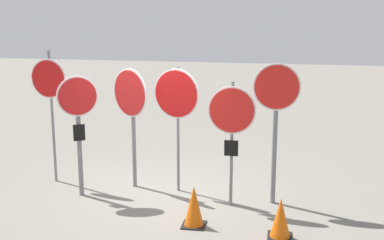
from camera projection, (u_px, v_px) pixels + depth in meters
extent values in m
plane|color=gray|center=(157.00, 193.00, 9.90)|extent=(40.00, 40.00, 0.00)
cylinder|color=slate|center=(52.00, 117.00, 10.28)|extent=(0.05, 0.05, 2.58)
cylinder|color=white|center=(49.00, 79.00, 10.06)|extent=(0.75, 0.13, 0.75)
cylinder|color=red|center=(48.00, 79.00, 10.05)|extent=(0.69, 0.13, 0.69)
cylinder|color=slate|center=(79.00, 139.00, 9.59)|extent=(0.09, 0.09, 2.12)
cylinder|color=white|center=(77.00, 96.00, 9.35)|extent=(0.65, 0.36, 0.73)
cylinder|color=red|center=(77.00, 96.00, 9.33)|extent=(0.60, 0.33, 0.67)
cube|color=black|center=(79.00, 133.00, 9.50)|extent=(0.19, 0.12, 0.30)
cylinder|color=slate|center=(134.00, 133.00, 10.04)|extent=(0.07, 0.07, 2.13)
cylinder|color=white|center=(130.00, 93.00, 9.83)|extent=(0.76, 0.52, 0.90)
cylinder|color=red|center=(129.00, 93.00, 9.81)|extent=(0.71, 0.49, 0.84)
cylinder|color=slate|center=(178.00, 130.00, 9.79)|extent=(0.05, 0.05, 2.36)
cylinder|color=white|center=(177.00, 94.00, 9.60)|extent=(0.88, 0.29, 0.91)
cylinder|color=red|center=(176.00, 94.00, 9.58)|extent=(0.82, 0.27, 0.85)
cylinder|color=slate|center=(232.00, 145.00, 9.11)|extent=(0.06, 0.06, 2.19)
cylinder|color=white|center=(232.00, 110.00, 8.92)|extent=(0.82, 0.06, 0.82)
cylinder|color=red|center=(232.00, 110.00, 8.90)|extent=(0.76, 0.05, 0.76)
cube|color=black|center=(231.00, 148.00, 9.07)|extent=(0.24, 0.03, 0.27)
cylinder|color=slate|center=(275.00, 135.00, 9.18)|extent=(0.09, 0.09, 2.48)
cylinder|color=white|center=(277.00, 87.00, 8.92)|extent=(0.80, 0.07, 0.80)
cylinder|color=red|center=(277.00, 87.00, 8.91)|extent=(0.74, 0.06, 0.74)
cube|color=black|center=(194.00, 225.00, 8.51)|extent=(0.37, 0.37, 0.02)
cone|color=#E05B0C|center=(194.00, 205.00, 8.44)|extent=(0.31, 0.31, 0.65)
cube|color=black|center=(280.00, 237.00, 8.10)|extent=(0.37, 0.37, 0.02)
cone|color=#E05B0C|center=(280.00, 217.00, 8.03)|extent=(0.31, 0.31, 0.61)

